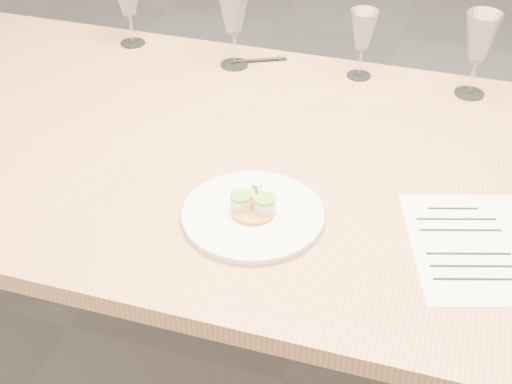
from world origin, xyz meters
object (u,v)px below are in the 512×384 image
(ballpoint_pen, at_px, (260,60))
(wine_glass_3, at_px, (480,39))
(dining_table, at_px, (289,183))
(recipe_sheet, at_px, (477,246))
(dinner_plate, at_px, (253,214))
(wine_glass_2, at_px, (363,31))
(wine_glass_1, at_px, (233,12))

(ballpoint_pen, bearing_deg, wine_glass_3, -26.79)
(dining_table, distance_m, recipe_sheet, 0.45)
(dining_table, distance_m, dinner_plate, 0.24)
(dinner_plate, bearing_deg, wine_glass_3, 59.77)
(ballpoint_pen, xyz_separation_m, wine_glass_2, (0.27, -0.00, 0.12))
(dining_table, height_order, recipe_sheet, recipe_sheet)
(recipe_sheet, bearing_deg, wine_glass_2, 102.43)
(dinner_plate, relative_size, wine_glass_1, 1.28)
(wine_glass_1, relative_size, wine_glass_3, 1.01)
(dinner_plate, xyz_separation_m, wine_glass_2, (0.09, 0.64, 0.11))
(dining_table, distance_m, wine_glass_2, 0.46)
(dining_table, height_order, wine_glass_3, wine_glass_3)
(dining_table, bearing_deg, recipe_sheet, -23.53)
(dining_table, xyz_separation_m, dinner_plate, (-0.01, -0.22, 0.08))
(dinner_plate, height_order, wine_glass_3, wine_glass_3)
(wine_glass_2, bearing_deg, wine_glass_3, -2.45)
(dinner_plate, height_order, ballpoint_pen, dinner_plate)
(ballpoint_pen, bearing_deg, dining_table, -90.33)
(recipe_sheet, relative_size, wine_glass_3, 1.74)
(wine_glass_3, bearing_deg, dinner_plate, -120.23)
(wine_glass_1, bearing_deg, ballpoint_pen, 33.09)
(recipe_sheet, height_order, ballpoint_pen, ballpoint_pen)
(dining_table, bearing_deg, wine_glass_2, 80.09)
(dining_table, height_order, wine_glass_1, wine_glass_1)
(recipe_sheet, bearing_deg, dinner_plate, 169.34)
(wine_glass_1, distance_m, wine_glass_2, 0.33)
(recipe_sheet, bearing_deg, ballpoint_pen, 118.36)
(recipe_sheet, distance_m, ballpoint_pen, 0.84)
(ballpoint_pen, relative_size, wine_glass_2, 0.76)
(ballpoint_pen, distance_m, wine_glass_3, 0.56)
(ballpoint_pen, height_order, wine_glass_1, wine_glass_1)
(recipe_sheet, distance_m, wine_glass_3, 0.60)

